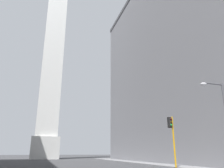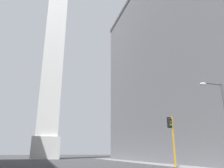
% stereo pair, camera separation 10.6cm
% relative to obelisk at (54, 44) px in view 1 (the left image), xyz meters
% --- Properties ---
extents(sidewalk_right, '(5.00, 80.69, 0.15)m').
position_rel_obelisk_xyz_m(sidewalk_right, '(16.33, -43.04, -36.20)').
color(sidewalk_right, slate).
rests_on(sidewalk_right, ground_plane).
extents(building_right, '(29.11, 55.09, 39.80)m').
position_rel_obelisk_xyz_m(building_right, '(31.44, -35.74, -16.37)').
color(building_right, slate).
rests_on(building_right, ground_plane).
extents(obelisk, '(7.69, 7.69, 75.56)m').
position_rel_obelisk_xyz_m(obelisk, '(0.00, 0.00, 0.00)').
color(obelisk, silver).
rests_on(obelisk, ground_plane).
extents(traffic_light_mid_right, '(0.78, 0.50, 6.00)m').
position_rel_obelisk_xyz_m(traffic_light_mid_right, '(13.72, -44.31, -32.33)').
color(traffic_light_mid_right, orange).
rests_on(traffic_light_mid_right, ground_plane).
extents(street_lamp, '(2.45, 0.36, 7.85)m').
position_rel_obelisk_xyz_m(street_lamp, '(13.68, -52.60, -31.48)').
color(street_lamp, '#4C4C51').
rests_on(street_lamp, ground_plane).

